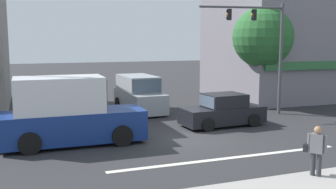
# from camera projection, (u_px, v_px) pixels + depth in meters

# --- Properties ---
(ground_plane) EXTENTS (120.00, 120.00, 0.00)m
(ground_plane) POSITION_uv_depth(u_px,v_px,m) (191.00, 136.00, 17.29)
(ground_plane) COLOR #2B2B2D
(lane_marking_stripe) EXTENTS (9.00, 0.24, 0.01)m
(lane_marking_stripe) POSITION_uv_depth(u_px,v_px,m) (230.00, 158.00, 14.04)
(lane_marking_stripe) COLOR silver
(lane_marking_stripe) RESTS_ON ground
(building_right_corner) EXTENTS (11.40, 8.67, 11.72)m
(building_right_corner) POSITION_uv_depth(u_px,v_px,m) (295.00, 17.00, 28.97)
(building_right_corner) COLOR slate
(building_right_corner) RESTS_ON ground
(street_tree) EXTENTS (3.73, 3.73, 6.23)m
(street_tree) POSITION_uv_depth(u_px,v_px,m) (263.00, 37.00, 24.05)
(street_tree) COLOR #4C3823
(street_tree) RESTS_ON ground
(utility_pole_far_right) EXTENTS (1.40, 0.22, 7.22)m
(utility_pole_far_right) POSITION_uv_depth(u_px,v_px,m) (251.00, 46.00, 27.59)
(utility_pole_far_right) COLOR brown
(utility_pole_far_right) RESTS_ON ground
(traffic_light_mast) EXTENTS (4.85, 0.85, 6.20)m
(traffic_light_mast) POSITION_uv_depth(u_px,v_px,m) (265.00, 40.00, 21.75)
(traffic_light_mast) COLOR #47474C
(traffic_light_mast) RESTS_ON ground
(sedan_crossing_leftbound) EXTENTS (4.19, 2.06, 1.58)m
(sedan_crossing_leftbound) POSITION_uv_depth(u_px,v_px,m) (223.00, 111.00, 19.29)
(sedan_crossing_leftbound) COLOR black
(sedan_crossing_leftbound) RESTS_ON ground
(van_waiting_far) EXTENTS (2.21, 4.68, 2.11)m
(van_waiting_far) POSITION_uv_depth(u_px,v_px,m) (139.00, 95.00, 23.13)
(van_waiting_far) COLOR #999EA3
(van_waiting_far) RESTS_ON ground
(box_truck_crossing_center) EXTENTS (5.62, 2.28, 2.75)m
(box_truck_crossing_center) POSITION_uv_depth(u_px,v_px,m) (69.00, 114.00, 15.73)
(box_truck_crossing_center) COLOR navy
(box_truck_crossing_center) RESTS_ON ground
(pedestrian_foreground_with_bag) EXTENTS (0.49, 0.66, 1.67)m
(pedestrian_foreground_with_bag) POSITION_uv_depth(u_px,v_px,m) (316.00, 150.00, 11.65)
(pedestrian_foreground_with_bag) COLOR #333338
(pedestrian_foreground_with_bag) RESTS_ON ground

